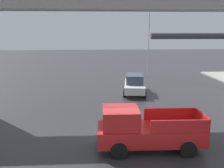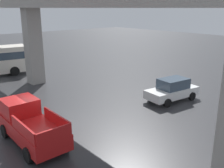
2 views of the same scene
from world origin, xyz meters
name	(u,v)px [view 2 (image 2 of 2)]	position (x,y,z in m)	size (l,w,h in m)	color
ground_plane	(47,127)	(0.00, 0.00, 0.00)	(120.00, 120.00, 0.00)	#2D2D30
elevated_overpass	(95,7)	(0.00, 3.81, 6.98)	(57.55, 2.24, 8.11)	#9E9991
pickup_truck	(29,124)	(0.93, -1.45, 0.99)	(5.13, 2.14, 2.08)	red
sedan_white	(172,90)	(2.08, 9.58, 0.85)	(2.39, 4.50, 1.72)	silver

